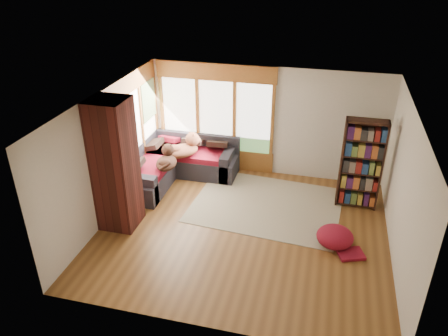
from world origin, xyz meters
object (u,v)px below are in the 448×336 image
at_px(sectional_sofa, 177,166).
at_px(bookshelf, 361,165).
at_px(dog_tan, 184,148).
at_px(pouf, 335,236).
at_px(dog_brindle, 167,161).
at_px(brick_chimney, 115,165).
at_px(area_rug, 266,205).

relative_size(sectional_sofa, bookshelf, 1.13).
distance_m(sectional_sofa, dog_tan, 0.51).
relative_size(sectional_sofa, pouf, 3.24).
distance_m(dog_tan, dog_brindle, 0.65).
distance_m(brick_chimney, pouf, 4.30).
xyz_separation_m(sectional_sofa, dog_brindle, (-0.00, -0.59, 0.43)).
height_order(brick_chimney, pouf, brick_chimney).
bearing_deg(brick_chimney, sectional_sofa, 77.71).
bearing_deg(brick_chimney, pouf, 4.14).
xyz_separation_m(sectional_sofa, bookshelf, (4.09, -0.23, 0.67)).
bearing_deg(dog_tan, bookshelf, -48.99).
bearing_deg(dog_brindle, sectional_sofa, -11.03).
distance_m(pouf, dog_tan, 3.97).
xyz_separation_m(brick_chimney, dog_tan, (0.64, 2.08, -0.53)).
relative_size(area_rug, pouf, 4.53).
bearing_deg(dog_brindle, area_rug, -103.37).
height_order(sectional_sofa, bookshelf, bookshelf).
height_order(pouf, dog_tan, dog_tan).
height_order(sectional_sofa, pouf, sectional_sofa).
bearing_deg(sectional_sofa, brick_chimney, -98.57).
xyz_separation_m(bookshelf, pouf, (-0.39, -1.52, -0.78)).
bearing_deg(area_rug, brick_chimney, -153.43).
height_order(area_rug, bookshelf, bookshelf).
height_order(brick_chimney, dog_brindle, brick_chimney).
distance_m(area_rug, dog_tan, 2.32).
distance_m(area_rug, dog_brindle, 2.38).
xyz_separation_m(brick_chimney, bookshelf, (4.54, 1.82, -0.33)).
relative_size(bookshelf, dog_tan, 2.10).
bearing_deg(area_rug, bookshelf, 14.24).
bearing_deg(sectional_sofa, bookshelf, 0.52).
bearing_deg(pouf, area_rug, 143.84).
bearing_deg(area_rug, dog_tan, 160.64).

